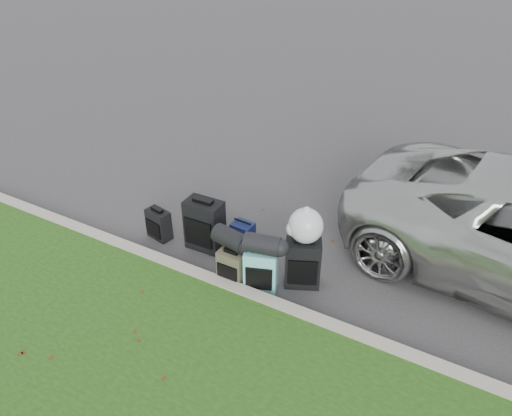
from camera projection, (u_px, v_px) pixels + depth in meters
The scene contains 12 objects.
ground at pixel (255, 248), 7.24m from camera, with size 120.00×120.00×0.00m, color #383535.
curb at pixel (217, 284), 6.46m from camera, with size 120.00×0.18×0.15m, color #9E937F.
suitcase_small_black at pixel (159, 224), 7.36m from camera, with size 0.37×0.20×0.46m, color black.
suitcase_large_black_left at pixel (205, 225), 7.08m from camera, with size 0.53×0.32×0.76m, color black.
suitcase_olive at pixel (232, 267), 6.49m from camera, with size 0.35×0.22×0.49m, color #3B3725.
suitcase_teal at pixel (261, 270), 6.36m from camera, with size 0.41×0.25×0.59m, color #58A6A7.
suitcase_large_black_right at pixel (303, 263), 6.41m from camera, with size 0.45×0.27×0.68m, color black.
tote_green at pixel (205, 211), 7.79m from camera, with size 0.28×0.23×0.32m, color #227B1B.
tote_navy at pixel (243, 233), 7.28m from camera, with size 0.31×0.24×0.33m, color navy.
duffel_left at pixel (231, 238), 6.40m from camera, with size 0.25×0.25×0.47m, color black.
duffel_right at pixel (262, 244), 6.12m from camera, with size 0.25×0.25×0.45m, color black.
trash_bag at pixel (306, 226), 6.14m from camera, with size 0.44×0.44×0.44m, color silver.
Camera 1 is at (2.85, -5.06, 4.37)m, focal length 35.00 mm.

